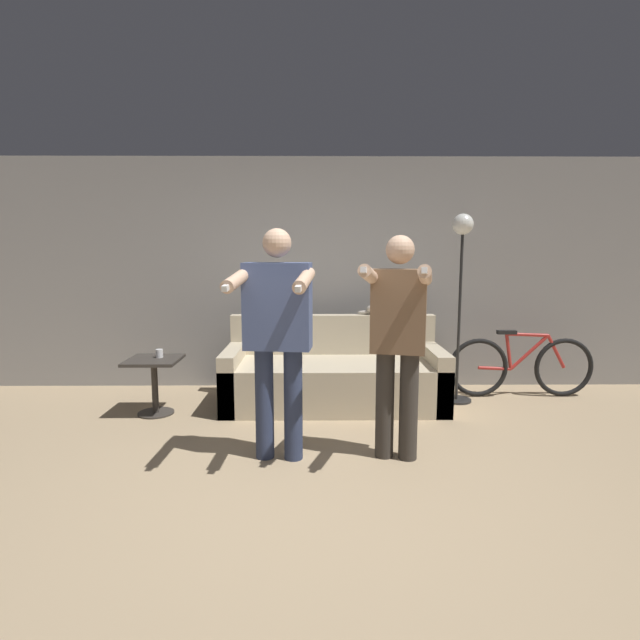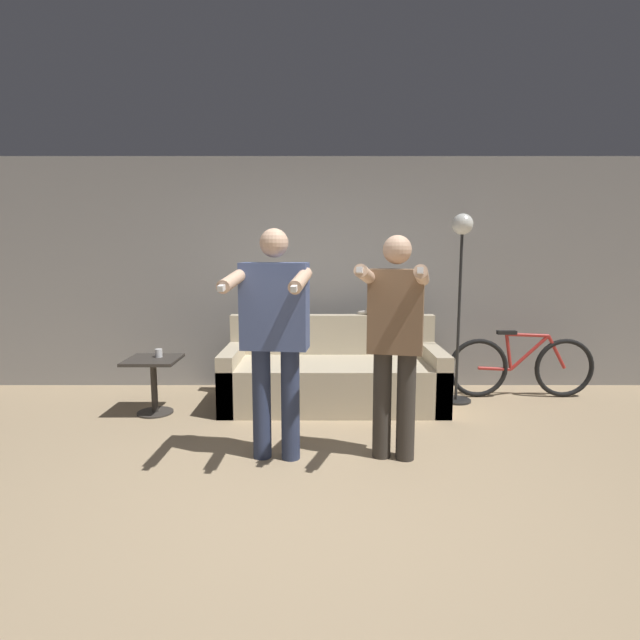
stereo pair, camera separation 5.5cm
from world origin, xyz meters
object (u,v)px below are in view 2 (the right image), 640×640
floor_lamp (463,264)px  bicycle (523,367)px  person_left (276,328)px  side_table (155,374)px  person_right (397,333)px  cup (161,353)px  couch (335,377)px  cat (384,308)px

floor_lamp → bicycle: 1.33m
person_left → side_table: 1.77m
person_left → person_right: person_left is taller
cup → bicycle: 3.76m
couch → cup: 1.74m
floor_lamp → side_table: (-3.03, -0.39, -1.04)m
cup → side_table: bearing=-125.7°
bicycle → person_left: bearing=-147.2°
side_table → bicycle: size_ratio=0.35×
side_table → bicycle: 3.80m
cat → cup: (-2.24, -0.61, -0.37)m
person_right → side_table: size_ratio=3.09×
side_table → bicycle: (3.76, 0.55, -0.06)m
bicycle → cat: bearing=175.5°
cat → bicycle: (1.49, -0.12, -0.62)m
side_table → cup: cup is taller
person_left → side_table: bearing=146.6°
person_right → couch: bearing=120.7°
bicycle → floor_lamp: bearing=-168.1°
couch → person_left: bearing=-108.9°
cat → cup: size_ratio=5.41×
person_right → cup: (-2.12, 1.12, -0.38)m
floor_lamp → person_left: bearing=-140.4°
couch → cat: (0.54, 0.36, 0.67)m
person_right → cat: (0.12, 1.73, -0.02)m
person_right → floor_lamp: (0.87, 1.46, 0.46)m
person_right → floor_lamp: floor_lamp is taller
cat → floor_lamp: size_ratio=0.22×
person_left → floor_lamp: floor_lamp is taller
side_table → cup: size_ratio=6.78×
person_left → person_right: (0.89, -0.00, -0.04)m
person_right → bicycle: (1.61, 1.61, -0.63)m
couch → bicycle: bearing=6.9°
cat → floor_lamp: floor_lamp is taller
cup → bicycle: (3.72, 0.49, -0.25)m
couch → person_left: size_ratio=1.27×
person_right → bicycle: size_ratio=1.08×
floor_lamp → cat: bearing=160.2°
floor_lamp → cup: size_ratio=24.09×
cat → side_table: (-2.28, -0.66, -0.56)m
person_left → floor_lamp: size_ratio=0.89×
couch → person_right: 1.59m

